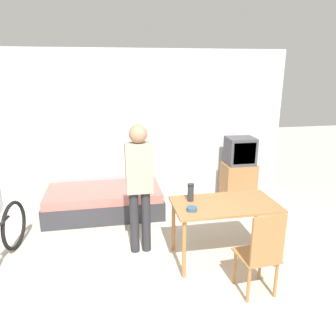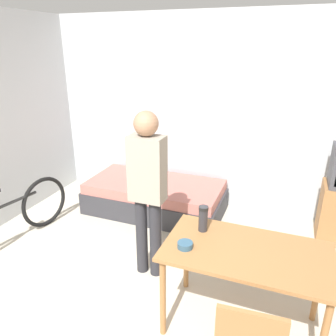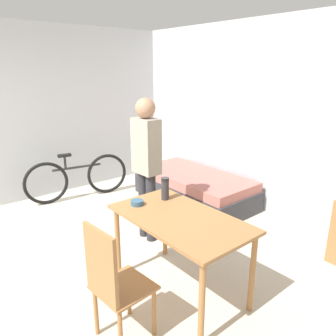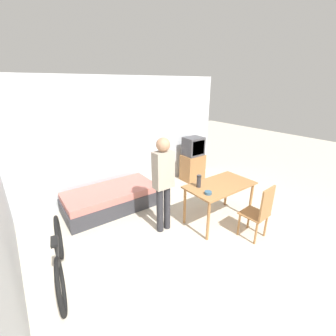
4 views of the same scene
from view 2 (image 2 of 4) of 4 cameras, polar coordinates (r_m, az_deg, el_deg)
The scene contains 7 objects.
wall_back at distance 4.71m, azimuth 6.69°, elevation 9.29°, with size 5.63×0.06×2.70m.
daybed at distance 4.72m, azimuth -2.28°, elevation -5.05°, with size 1.93×0.95×0.45m.
dining_table at distance 2.76m, azimuth 13.42°, elevation -15.35°, with size 1.30×0.73×0.77m.
bicycle at distance 4.37m, azimuth -25.76°, elevation -7.71°, with size 0.35×1.63×0.76m.
person_standing at distance 3.16m, azimuth -3.59°, elevation -2.89°, with size 0.34×0.23×1.73m.
thermos_flask at distance 2.83m, azimuth 6.15°, elevation -8.54°, with size 0.08×0.08×0.23m.
mate_bowl at distance 2.65m, azimuth 2.99°, elevation -13.25°, with size 0.12×0.12×0.05m.
Camera 2 is at (1.15, -1.07, 2.28)m, focal length 35.00 mm.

